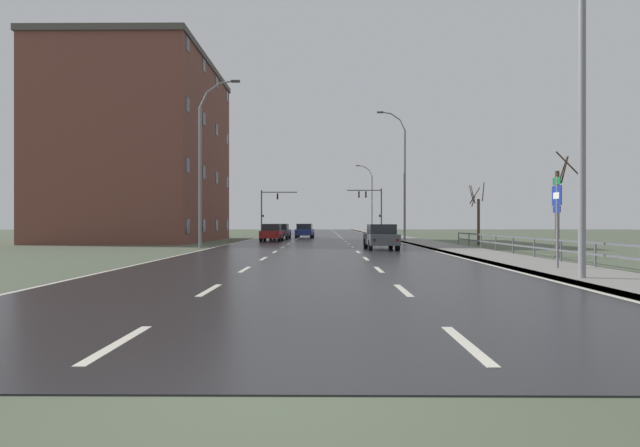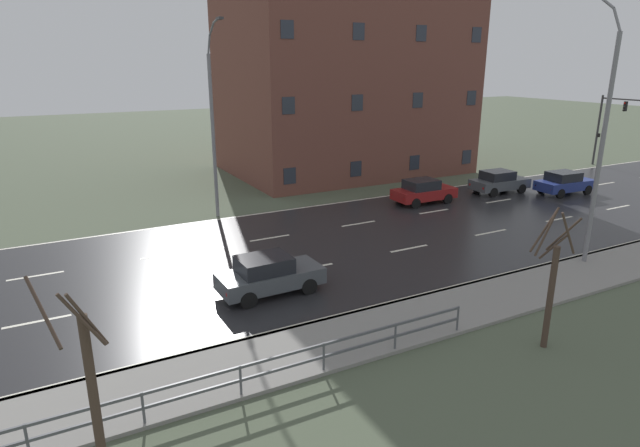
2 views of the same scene
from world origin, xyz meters
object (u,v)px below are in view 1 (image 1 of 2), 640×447
street_lamp_left_bank (203,166)px  highway_sign (557,211)px  traffic_signal_left (268,206)px  car_distant (305,231)px  street_lamp_midground (403,178)px  car_far_right (272,232)px  car_near_left (280,231)px  car_mid_centre (381,237)px  street_lamp_distant (371,200)px  traffic_signal_right (373,203)px  brick_building (142,152)px  street_lamp_foreground (576,91)px

street_lamp_left_bank → highway_sign: (15.82, -15.32, -3.26)m
traffic_signal_left → car_distant: traffic_signal_left is taller
street_lamp_midground → car_far_right: street_lamp_midground is taller
car_near_left → car_distant: (2.36, 3.72, 0.00)m
car_mid_centre → street_lamp_midground: bearing=74.3°
street_lamp_distant → car_mid_centre: 45.12m
traffic_signal_left → car_far_right: size_ratio=1.45×
street_lamp_distant → car_mid_centre: street_lamp_distant is taller
traffic_signal_right → car_far_right: bearing=-118.0°
car_far_right → car_near_left: bearing=89.1°
street_lamp_distant → car_near_left: size_ratio=2.48×
car_far_right → street_lamp_midground: bearing=-0.2°
car_distant → brick_building: size_ratio=0.23×
street_lamp_midground → car_far_right: 12.69m
street_lamp_left_bank → car_near_left: 19.83m
street_lamp_left_bank → traffic_signal_right: bearing=66.9°
street_lamp_midground → traffic_signal_right: 21.11m
traffic_signal_left → car_mid_centre: bearing=-73.0°
street_lamp_midground → brick_building: brick_building is taller
street_lamp_distant → brick_building: brick_building is taller
street_lamp_distant → car_mid_centre: size_ratio=2.50×
street_lamp_distant → street_lamp_left_bank: street_lamp_left_bank is taller
street_lamp_left_bank → brick_building: (-8.85, 13.62, 2.88)m
car_far_right → highway_sign: bearing=-64.7°
highway_sign → car_mid_centre: bearing=107.9°
street_lamp_midground → street_lamp_distant: 30.90m
street_lamp_distant → car_near_left: 27.17m
street_lamp_foreground → traffic_signal_left: street_lamp_foreground is taller
traffic_signal_left → car_near_left: (2.98, -15.40, -3.13)m
street_lamp_left_bank → highway_sign: street_lamp_left_bank is taller
car_near_left → brick_building: brick_building is taller
street_lamp_left_bank → traffic_signal_left: (0.38, 34.41, -1.39)m
street_lamp_midground → car_far_right: bearing=178.9°
street_lamp_midground → street_lamp_left_bank: (-14.88, -12.36, -0.35)m
street_lamp_midground → traffic_signal_left: street_lamp_midground is taller
highway_sign → car_mid_centre: highway_sign is taller
street_lamp_left_bank → car_distant: bearing=75.9°
car_near_left → car_distant: size_ratio=0.99×
street_lamp_midground → traffic_signal_right: (-0.63, 21.05, -1.46)m
traffic_signal_right → car_mid_centre: size_ratio=1.49×
street_lamp_foreground → highway_sign: 4.67m
street_lamp_left_bank → car_far_right: street_lamp_left_bank is taller
traffic_signal_right → brick_building: 30.67m
street_lamp_midground → car_far_right: (-11.71, 0.23, -4.87)m
street_lamp_foreground → highway_sign: street_lamp_foreground is taller
street_lamp_midground → highway_sign: size_ratio=3.60×
brick_building → car_mid_centre: bearing=-36.9°
car_near_left → traffic_signal_right: bearing=55.5°
highway_sign → car_far_right: (-12.65, 27.91, -1.26)m
traffic_signal_right → car_far_right: size_ratio=1.50×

